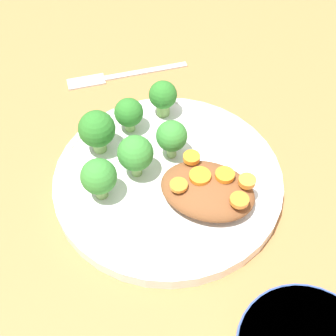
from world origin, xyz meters
The scene contains 16 objects.
ground_plane centered at (0.00, 0.00, 0.00)m, with size 4.00×4.00×0.00m, color #9E6638.
plate centered at (0.00, 0.00, 0.01)m, with size 0.28×0.28×0.02m.
stew_mound centered at (-0.06, 0.02, 0.03)m, with size 0.11×0.08×0.03m, color brown.
broccoli_floret_0 centered at (0.10, -0.01, 0.05)m, with size 0.05×0.05×0.06m.
broccoli_floret_1 centered at (0.08, -0.06, 0.05)m, with size 0.04×0.04×0.05m.
broccoli_floret_2 centered at (0.05, -0.10, 0.05)m, with size 0.04×0.04×0.05m.
broccoli_floret_3 centered at (0.04, 0.01, 0.05)m, with size 0.04×0.04×0.06m.
broccoli_floret_4 centered at (0.01, -0.03, 0.05)m, with size 0.04×0.04×0.06m.
broccoli_floret_5 centered at (0.06, 0.06, 0.05)m, with size 0.04×0.04×0.06m.
carrot_slice_0 centered at (-0.03, 0.03, 0.05)m, with size 0.02×0.02×0.00m, color orange.
carrot_slice_1 centered at (-0.10, 0.00, 0.05)m, with size 0.02×0.02×0.01m, color orange.
carrot_slice_2 centered at (-0.07, 0.00, 0.05)m, with size 0.02×0.02×0.01m, color orange.
carrot_slice_3 centered at (-0.03, -0.01, 0.05)m, with size 0.02×0.02×0.01m, color orange.
carrot_slice_4 centered at (-0.04, 0.01, 0.05)m, with size 0.03×0.03×0.01m, color orange.
carrot_slice_5 centered at (-0.10, 0.03, 0.05)m, with size 0.02×0.02×0.01m, color orange.
fork centered at (0.15, -0.17, 0.00)m, with size 0.16×0.13×0.01m.
Camera 1 is at (-0.13, 0.34, 0.47)m, focal length 50.00 mm.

